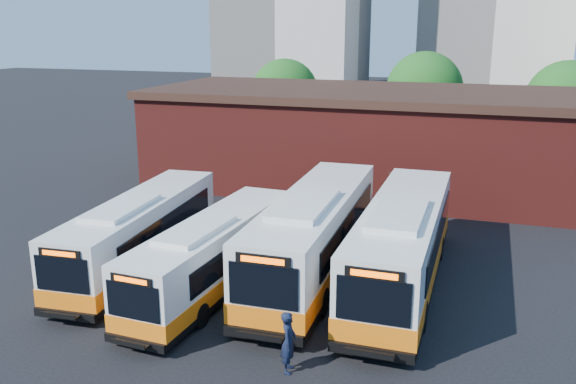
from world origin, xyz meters
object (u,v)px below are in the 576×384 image
(bus_east, at_px, (402,248))
(bus_midwest, at_px, (214,257))
(bus_west, at_px, (140,235))
(bus_mideast, at_px, (314,237))
(transit_worker, at_px, (289,342))

(bus_east, bearing_deg, bus_midwest, -158.90)
(bus_west, bearing_deg, bus_midwest, -20.53)
(bus_midwest, xyz_separation_m, bus_mideast, (3.39, 2.79, 0.29))
(transit_worker, bearing_deg, bus_midwest, 36.29)
(bus_midwest, distance_m, bus_mideast, 4.40)
(bus_west, relative_size, bus_midwest, 1.06)
(bus_west, height_order, bus_midwest, bus_west)
(bus_west, distance_m, bus_east, 11.38)
(bus_mideast, distance_m, transit_worker, 7.77)
(bus_midwest, height_order, bus_east, bus_east)
(transit_worker, bearing_deg, bus_east, -25.53)
(bus_midwest, xyz_separation_m, transit_worker, (4.79, -4.83, -0.40))
(bus_midwest, bearing_deg, bus_mideast, 42.45)
(bus_west, xyz_separation_m, bus_east, (11.27, 1.58, 0.19))
(bus_mideast, xyz_separation_m, transit_worker, (1.40, -7.61, -0.69))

